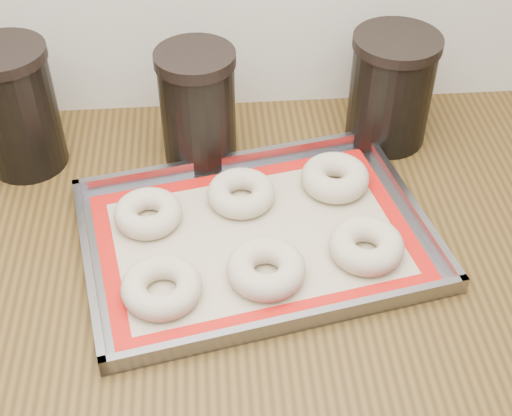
{
  "coord_description": "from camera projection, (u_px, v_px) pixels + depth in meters",
  "views": [
    {
      "loc": [
        -0.06,
        0.98,
        1.59
      ],
      "look_at": [
        -0.0,
        1.66,
        0.96
      ],
      "focal_mm": 50.0,
      "sensor_mm": 36.0,
      "label": 1
    }
  ],
  "objects": [
    {
      "name": "bagel_back_mid",
      "position": [
        241.0,
        193.0,
        1.01
      ],
      "size": [
        0.11,
        0.11,
        0.03
      ],
      "primitive_type": "torus",
      "rotation": [
        0.0,
        0.0,
        -0.11
      ],
      "color": "beige",
      "rests_on": "baking_mat"
    },
    {
      "name": "canister_right",
      "position": [
        391.0,
        89.0,
        1.09
      ],
      "size": [
        0.13,
        0.13,
        0.18
      ],
      "color": "black",
      "rests_on": "countertop"
    },
    {
      "name": "baking_tray",
      "position": [
        256.0,
        237.0,
        0.97
      ],
      "size": [
        0.52,
        0.41,
        0.03
      ],
      "rotation": [
        0.0,
        0.0,
        0.2
      ],
      "color": "gray",
      "rests_on": "countertop"
    },
    {
      "name": "bagel_front_right",
      "position": [
        366.0,
        246.0,
        0.94
      ],
      "size": [
        0.1,
        0.1,
        0.04
      ],
      "primitive_type": "torus",
      "rotation": [
        0.0,
        0.0,
        -0.01
      ],
      "color": "beige",
      "rests_on": "baking_mat"
    },
    {
      "name": "canister_left",
      "position": [
        16.0,
        108.0,
        1.04
      ],
      "size": [
        0.12,
        0.12,
        0.2
      ],
      "color": "black",
      "rests_on": "countertop"
    },
    {
      "name": "canister_mid",
      "position": [
        198.0,
        106.0,
        1.05
      ],
      "size": [
        0.12,
        0.12,
        0.18
      ],
      "color": "black",
      "rests_on": "countertop"
    },
    {
      "name": "countertop",
      "position": [
        258.0,
        245.0,
        1.0
      ],
      "size": [
        3.06,
        0.68,
        0.04
      ],
      "primitive_type": "cube",
      "color": "brown",
      "rests_on": "cabinet"
    },
    {
      "name": "bagel_back_left",
      "position": [
        148.0,
        213.0,
        0.98
      ],
      "size": [
        0.1,
        0.1,
        0.03
      ],
      "primitive_type": "torus",
      "rotation": [
        0.0,
        0.0,
        0.09
      ],
      "color": "beige",
      "rests_on": "baking_mat"
    },
    {
      "name": "bagel_front_left",
      "position": [
        162.0,
        287.0,
        0.88
      ],
      "size": [
        0.11,
        0.11,
        0.03
      ],
      "primitive_type": "torus",
      "rotation": [
        0.0,
        0.0,
        -0.1
      ],
      "color": "beige",
      "rests_on": "baking_mat"
    },
    {
      "name": "bagel_back_right",
      "position": [
        335.0,
        178.0,
        1.04
      ],
      "size": [
        0.11,
        0.11,
        0.04
      ],
      "primitive_type": "torus",
      "rotation": [
        0.0,
        0.0,
        -0.07
      ],
      "color": "beige",
      "rests_on": "baking_mat"
    },
    {
      "name": "baking_mat",
      "position": [
        256.0,
        238.0,
        0.97
      ],
      "size": [
        0.47,
        0.37,
        0.0
      ],
      "rotation": [
        0.0,
        0.0,
        0.2
      ],
      "color": "#C6B793",
      "rests_on": "baking_tray"
    },
    {
      "name": "bagel_front_mid",
      "position": [
        266.0,
        269.0,
        0.9
      ],
      "size": [
        0.13,
        0.13,
        0.04
      ],
      "primitive_type": "torus",
      "rotation": [
        0.0,
        0.0,
        0.39
      ],
      "color": "beige",
      "rests_on": "baking_mat"
    }
  ]
}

